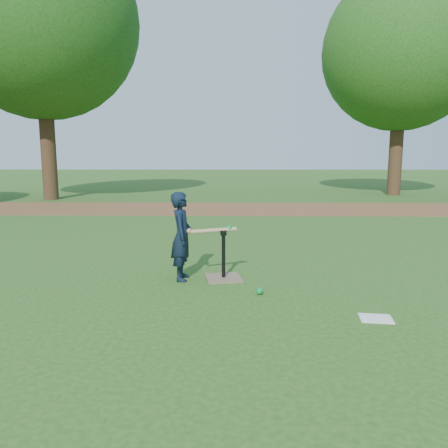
{
  "coord_description": "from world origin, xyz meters",
  "views": [
    {
      "loc": [
        0.31,
        -4.95,
        1.55
      ],
      "look_at": [
        0.19,
        0.65,
        0.65
      ],
      "focal_mm": 35.0,
      "sensor_mm": 36.0,
      "label": 1
    }
  ],
  "objects": [
    {
      "name": "child",
      "position": [
        -0.32,
        0.32,
        0.55
      ],
      "size": [
        0.26,
        0.4,
        1.1
      ],
      "primitive_type": "imported",
      "rotation": [
        0.0,
        0.0,
        1.57
      ],
      "color": "black",
      "rests_on": "ground"
    },
    {
      "name": "wiffle_ball_ground",
      "position": [
        0.61,
        -0.26,
        0.04
      ],
      "size": [
        0.08,
        0.08,
        0.08
      ],
      "primitive_type": "sphere",
      "color": "#0C8A38",
      "rests_on": "ground"
    },
    {
      "name": "tree_left",
      "position": [
        -6.0,
        10.0,
        5.87
      ],
      "size": [
        6.4,
        6.4,
        9.08
      ],
      "color": "#382316",
      "rests_on": "ground"
    },
    {
      "name": "swing_action",
      "position": [
        0.08,
        0.35,
        0.62
      ],
      "size": [
        0.62,
        0.28,
        0.09
      ],
      "color": "tan",
      "rests_on": "ground"
    },
    {
      "name": "ground",
      "position": [
        0.0,
        0.0,
        0.0
      ],
      "size": [
        80.0,
        80.0,
        0.0
      ],
      "primitive_type": "plane",
      "color": "#285116",
      "rests_on": "ground"
    },
    {
      "name": "dirt_strip",
      "position": [
        0.0,
        7.5,
        0.01
      ],
      "size": [
        24.0,
        3.0,
        0.01
      ],
      "primitive_type": "cube",
      "color": "brown",
      "rests_on": "ground"
    },
    {
      "name": "batting_tee",
      "position": [
        0.19,
        0.35,
        0.11
      ],
      "size": [
        0.5,
        0.5,
        0.61
      ],
      "color": "#78654C",
      "rests_on": "ground"
    },
    {
      "name": "clipboard",
      "position": [
        1.67,
        -0.98,
        0.01
      ],
      "size": [
        0.33,
        0.27,
        0.01
      ],
      "primitive_type": "cube",
      "rotation": [
        0.0,
        0.0,
        -0.12
      ],
      "color": "white",
      "rests_on": "ground"
    },
    {
      "name": "tree_right",
      "position": [
        6.5,
        12.0,
        5.29
      ],
      "size": [
        5.8,
        5.8,
        8.21
      ],
      "color": "#382316",
      "rests_on": "ground"
    }
  ]
}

